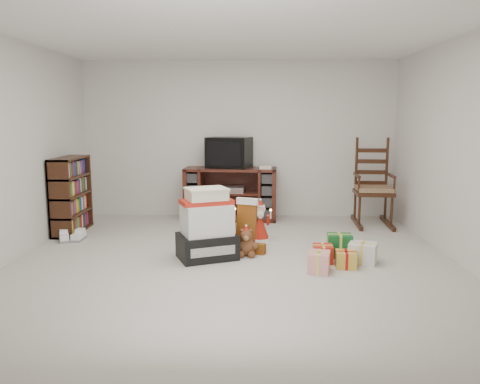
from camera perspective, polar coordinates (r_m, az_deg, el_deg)
name	(u,v)px	position (r m, az deg, el deg)	size (l,w,h in m)	color
room	(233,151)	(5.10, -0.88, 5.06)	(5.01, 5.01, 2.51)	#B8B3A9
tv_stand	(231,194)	(7.40, -1.15, -0.20)	(1.46, 0.60, 0.82)	#491914
bookshelf	(71,196)	(6.97, -19.88, -0.49)	(0.29, 0.87, 1.06)	#3C1E10
rocking_chair	(372,194)	(7.34, 15.81, -0.21)	(0.60, 0.93, 1.36)	#3C1E10
gift_pile	(207,229)	(5.37, -4.06, -4.47)	(0.76, 0.67, 0.80)	black
red_suitcase	(215,232)	(5.58, -3.08, -4.91)	(0.44, 0.32, 0.60)	maroon
stocking	(246,225)	(5.63, 0.77, -4.01)	(0.31, 0.13, 0.66)	#0B650B
teddy_bear	(246,244)	(5.50, 0.76, -6.35)	(0.22, 0.19, 0.32)	brown
santa_figurine	(260,225)	(6.16, 2.49, -4.03)	(0.27, 0.25, 0.55)	#A61F11
mrs_claus_figurine	(222,228)	(5.77, -2.23, -4.44)	(0.33, 0.31, 0.67)	#A61F11
sneaker_pair	(71,237)	(6.57, -19.86, -5.16)	(0.36, 0.31, 0.10)	white
gift_cluster	(339,253)	(5.32, 12.01, -7.28)	(0.74, 0.84, 0.25)	red
crt_television	(229,152)	(7.36, -1.33, 4.84)	(0.75, 0.64, 0.48)	black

